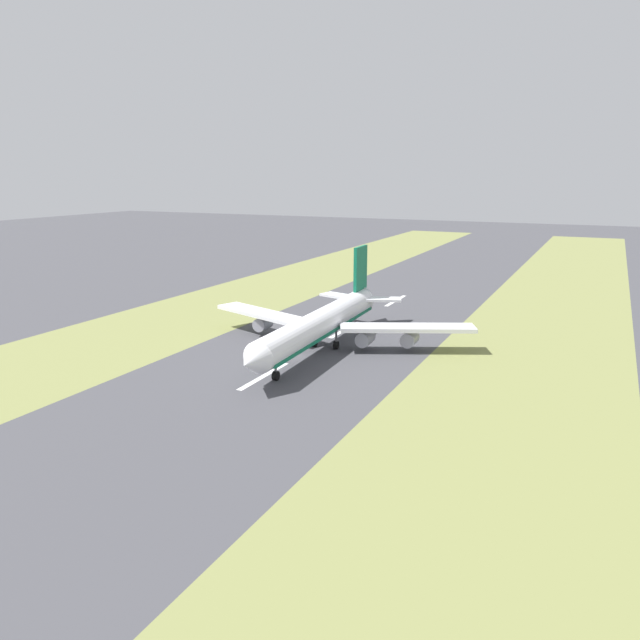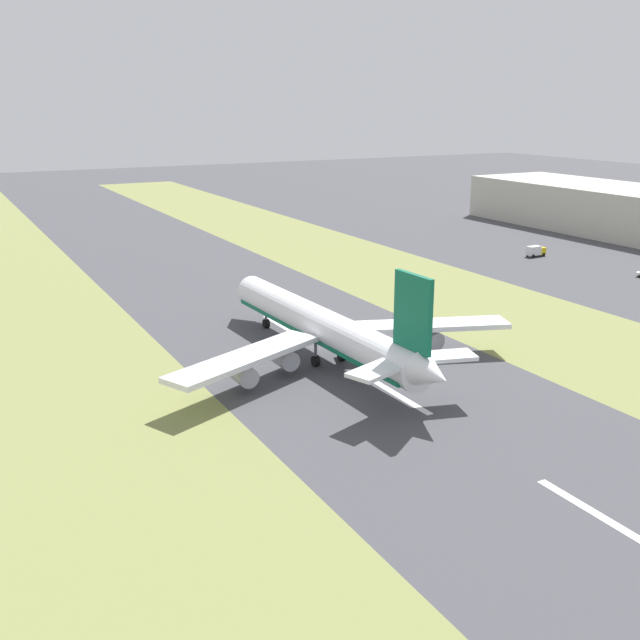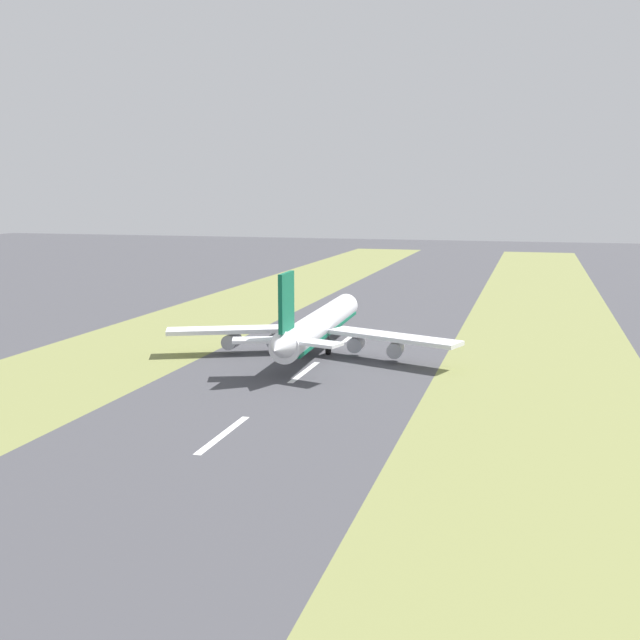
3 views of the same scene
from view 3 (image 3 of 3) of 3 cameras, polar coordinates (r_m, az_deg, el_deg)
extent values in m
plane|color=#424247|center=(171.51, 1.36, -2.02)|extent=(800.00, 800.00, 0.00)
cube|color=olive|center=(187.76, -12.05, -1.21)|extent=(40.00, 600.00, 0.01)
cube|color=olive|center=(166.22, 16.56, -2.80)|extent=(40.00, 600.00, 0.01)
cube|color=silver|center=(111.01, -7.38, -8.64)|extent=(1.20, 18.00, 0.01)
cube|color=silver|center=(147.13, -1.20, -3.99)|extent=(1.20, 18.00, 0.01)
cube|color=silver|center=(184.86, 2.46, -1.17)|extent=(1.20, 18.00, 0.01)
cylinder|color=white|center=(165.35, 0.00, -0.27)|extent=(8.02, 56.18, 6.00)
cone|color=white|center=(194.72, 2.16, 1.23)|extent=(6.06, 5.21, 5.88)
cone|color=white|center=(135.85, -3.15, -2.13)|extent=(5.31, 6.18, 5.10)
cube|color=#0F6647|center=(165.64, 0.00, -0.84)|extent=(7.64, 53.93, 0.70)
cube|color=white|center=(163.83, -6.56, -0.75)|extent=(28.93, 17.30, 0.90)
cube|color=white|center=(155.23, 5.64, -1.31)|extent=(29.31, 15.53, 0.90)
cylinder|color=#93939E|center=(164.56, -3.38, -1.52)|extent=(3.37, 4.91, 3.20)
cylinder|color=#93939E|center=(164.20, -6.74, -1.60)|extent=(3.37, 4.91, 3.20)
cylinder|color=#93939E|center=(160.22, 2.78, -1.83)|extent=(3.37, 4.91, 3.20)
cylinder|color=#93939E|center=(155.37, 5.79, -2.23)|extent=(3.37, 4.91, 3.20)
cube|color=#0F6647|center=(139.22, -2.58, 1.38)|extent=(1.09, 8.02, 11.00)
cube|color=white|center=(142.13, -4.68, -1.54)|extent=(10.90, 7.56, 0.60)
cube|color=white|center=(139.06, -0.38, -1.75)|extent=(10.82, 6.98, 0.60)
cylinder|color=#59595E|center=(186.40, 1.57, -0.30)|extent=(0.50, 0.50, 3.20)
cylinder|color=black|center=(186.68, 1.57, -0.78)|extent=(0.96, 1.83, 1.80)
cylinder|color=#59595E|center=(163.82, -1.14, -1.69)|extent=(0.50, 0.50, 3.20)
cylinder|color=black|center=(164.14, -1.13, -2.23)|extent=(0.96, 1.83, 1.80)
cylinder|color=#59595E|center=(162.57, 0.64, -1.77)|extent=(0.50, 0.50, 3.20)
cylinder|color=black|center=(162.89, 0.63, -2.32)|extent=(0.96, 1.83, 1.80)
camera|label=1|loc=(292.84, -4.08, 10.23)|focal=35.00mm
camera|label=2|loc=(113.64, -50.11, 10.52)|focal=42.00mm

